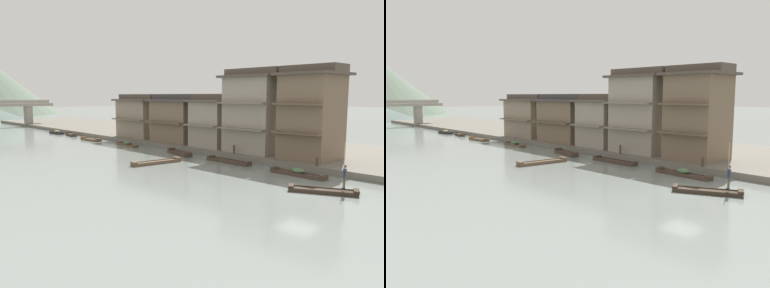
{
  "view_description": "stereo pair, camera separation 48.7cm",
  "coord_description": "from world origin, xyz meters",
  "views": [
    {
      "loc": [
        -22.53,
        -13.37,
        6.53
      ],
      "look_at": [
        2.67,
        13.43,
        1.83
      ],
      "focal_mm": 35.58,
      "sensor_mm": 36.0,
      "label": 1
    },
    {
      "loc": [
        -22.18,
        -13.7,
        6.53
      ],
      "look_at": [
        2.67,
        13.43,
        1.83
      ],
      "focal_mm": 35.58,
      "sensor_mm": 36.0,
      "label": 2
    }
  ],
  "objects": [
    {
      "name": "boat_upstream_distant",
      "position": [
        -0.32,
        15.25,
        0.14
      ],
      "size": [
        5.21,
        1.6,
        0.43
      ],
      "color": "brown",
      "rests_on": "ground"
    },
    {
      "name": "boat_moored_third",
      "position": [
        4.95,
        28.17,
        0.21
      ],
      "size": [
        1.27,
        4.56,
        0.63
      ],
      "color": "brown",
      "rests_on": "ground"
    },
    {
      "name": "riverbank_right",
      "position": [
        15.62,
        30.0,
        0.29
      ],
      "size": [
        18.0,
        110.0,
        0.57
      ],
      "primitive_type": "cube",
      "color": "#6B665B",
      "rests_on": "ground"
    },
    {
      "name": "house_waterfront_second",
      "position": [
        9.63,
        11.19,
        4.88
      ],
      "size": [
        5.26,
        6.62,
        8.74
      ],
      "color": "gray",
      "rests_on": "riverbank_right"
    },
    {
      "name": "house_waterfront_nearest",
      "position": [
        9.9,
        4.83,
        4.89
      ],
      "size": [
        5.79,
        5.58,
        8.74
      ],
      "color": "#75604C",
      "rests_on": "riverbank_right"
    },
    {
      "name": "mooring_post_dock_mid",
      "position": [
        6.97,
        11.72,
        1.04
      ],
      "size": [
        0.2,
        0.2,
        0.93
      ],
      "primitive_type": "cylinder",
      "color": "#473828",
      "rests_on": "riverbank_right"
    },
    {
      "name": "boat_midriver_drifting",
      "position": [
        4.65,
        2.91,
        0.22
      ],
      "size": [
        1.02,
        4.99,
        0.66
      ],
      "color": "#423328",
      "rests_on": "ground"
    },
    {
      "name": "house_waterfront_tall",
      "position": [
        9.62,
        17.04,
        3.59
      ],
      "size": [
        5.23,
        5.56,
        6.14
      ],
      "color": "gray",
      "rests_on": "riverbank_right"
    },
    {
      "name": "boat_moored_second",
      "position": [
        5.02,
        17.94,
        0.18
      ],
      "size": [
        1.94,
        4.4,
        0.53
      ],
      "color": "#423328",
      "rests_on": "ground"
    },
    {
      "name": "house_waterfront_narrow",
      "position": [
        9.62,
        23.53,
        3.57
      ],
      "size": [
        5.22,
        7.61,
        6.14
      ],
      "color": "#75604C",
      "rests_on": "riverbank_right"
    },
    {
      "name": "mooring_post_dock_near",
      "position": [
        6.97,
        2.51,
        0.94
      ],
      "size": [
        0.2,
        0.2,
        0.74
      ],
      "primitive_type": "cylinder",
      "color": "#473828",
      "rests_on": "riverbank_right"
    },
    {
      "name": "boat_foreground_poled",
      "position": [
        1.02,
        -1.21,
        0.13
      ],
      "size": [
        2.96,
        4.48,
        0.4
      ],
      "color": "#33281E",
      "rests_on": "ground"
    },
    {
      "name": "boat_moored_nearest",
      "position": [
        4.93,
        49.67,
        0.23
      ],
      "size": [
        1.19,
        3.6,
        0.63
      ],
      "color": "#232326",
      "rests_on": "ground"
    },
    {
      "name": "boat_crossing_west",
      "position": [
        5.4,
        45.22,
        0.17
      ],
      "size": [
        1.63,
        4.12,
        0.51
      ],
      "color": "#423328",
      "rests_on": "ground"
    },
    {
      "name": "boatman_person",
      "position": [
        1.62,
        -2.36,
        1.41
      ],
      "size": [
        0.53,
        0.36,
        3.04
      ],
      "color": "black",
      "rests_on": "boat_foreground_poled"
    },
    {
      "name": "boat_moored_far",
      "position": [
        4.41,
        36.8,
        0.15
      ],
      "size": [
        1.1,
        4.36,
        0.46
      ],
      "color": "brown",
      "rests_on": "ground"
    },
    {
      "name": "boat_midriver_upstream",
      "position": [
        5.14,
        10.85,
        0.14
      ],
      "size": [
        1.08,
        5.19,
        0.42
      ],
      "color": "#423328",
      "rests_on": "ground"
    },
    {
      "name": "ground_plane",
      "position": [
        0.0,
        0.0,
        0.0
      ],
      "size": [
        400.0,
        400.0,
        0.0
      ],
      "primitive_type": "plane",
      "color": "gray"
    },
    {
      "name": "house_waterfront_far",
      "position": [
        9.75,
        31.62,
        3.57
      ],
      "size": [
        5.48,
        7.72,
        6.14
      ],
      "color": "gray",
      "rests_on": "riverbank_right"
    }
  ]
}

